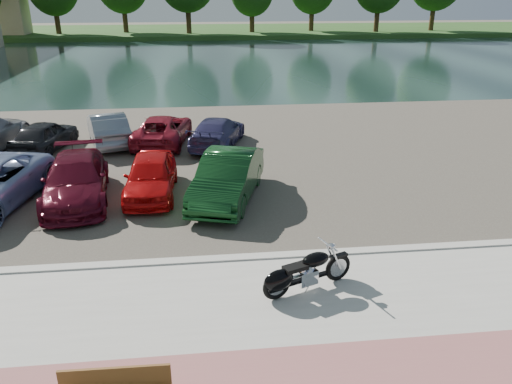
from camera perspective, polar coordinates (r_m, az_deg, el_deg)
The scene contains 15 objects.
ground at distance 11.32m, azimuth 4.17°, elevation -12.69°, with size 200.00×200.00×0.00m, color #595447.
promenade at distance 10.50m, azimuth 5.18°, elevation -15.56°, with size 60.00×6.00×0.10m, color #B2B1A8.
pink_path at distance 9.35m, azimuth 7.10°, elevation -20.86°, with size 60.00×2.00×0.01m, color #A25B5F.
kerb at distance 12.95m, azimuth 2.59°, elevation -7.41°, with size 60.00×0.30×0.14m, color #B2B1A8.
parking_lot at distance 21.19m, azimuth -1.15°, elevation 4.53°, with size 60.00×18.00×0.04m, color #48423A.
river at distance 49.56m, azimuth -4.37°, elevation 14.70°, with size 120.00×40.00×0.00m, color #182C29.
far_bank at distance 81.36m, azimuth -5.35°, elevation 17.83°, with size 120.00×24.00×0.60m, color #23491A.
motorcycle at distance 11.33m, azimuth 5.05°, elevation -9.29°, with size 2.23×1.11×1.05m.
car_3 at distance 17.12m, azimuth -19.89°, elevation 1.32°, with size 1.96×4.81×1.40m, color #500B1B.
car_4 at distance 16.90m, azimuth -11.95°, elevation 1.85°, with size 1.60×3.98×1.35m, color red.
car_5 at distance 16.16m, azimuth -3.27°, elevation 1.70°, with size 1.62×4.65×1.53m, color #103B18.
car_8 at distance 23.08m, azimuth -23.02°, elevation 5.96°, with size 1.53×3.79×1.29m, color black.
car_9 at distance 23.11m, azimuth -16.57°, elevation 6.98°, with size 1.48×4.26×1.40m, color slate.
car_10 at distance 22.65m, azimuth -10.62°, elevation 7.04°, with size 2.09×4.54×1.26m, color maroon.
car_11 at distance 21.94m, azimuth -4.46°, elevation 6.87°, with size 1.77×4.37×1.27m, color navy.
Camera 1 is at (-1.83, -9.10, 6.47)m, focal length 35.00 mm.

